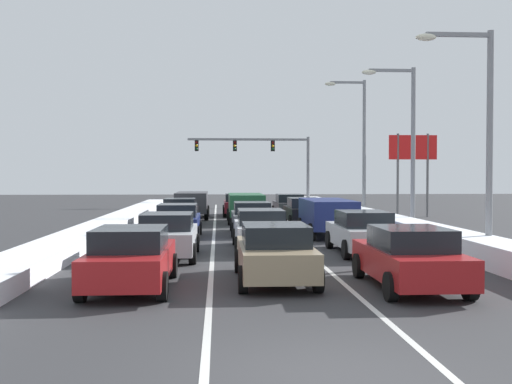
# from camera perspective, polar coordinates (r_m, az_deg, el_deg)

# --- Properties ---
(ground_plane) EXTENTS (120.87, 120.87, 0.00)m
(ground_plane) POSITION_cam_1_polar(r_m,az_deg,el_deg) (27.13, -0.35, -4.29)
(ground_plane) COLOR #333335
(lane_stripe_between_right_lane_and_center_lane) EXTENTS (0.14, 51.14, 0.01)m
(lane_stripe_between_right_lane_and_center_lane) POSITION_cam_1_polar(r_m,az_deg,el_deg) (31.87, 2.24, -3.40)
(lane_stripe_between_right_lane_and_center_lane) COLOR silver
(lane_stripe_between_right_lane_and_center_lane) RESTS_ON ground
(lane_stripe_between_center_lane_and_left_lane) EXTENTS (0.14, 51.14, 0.01)m
(lane_stripe_between_center_lane_and_left_lane) POSITION_cam_1_polar(r_m,az_deg,el_deg) (31.71, -3.89, -3.43)
(lane_stripe_between_center_lane_and_left_lane) COLOR silver
(lane_stripe_between_center_lane_and_left_lane) RESTS_ON ground
(snow_bank_right_shoulder) EXTENTS (1.52, 51.14, 0.75)m
(snow_bank_right_shoulder) POSITION_cam_1_polar(r_m,az_deg,el_deg) (32.80, 11.50, -2.64)
(snow_bank_right_shoulder) COLOR white
(snow_bank_right_shoulder) RESTS_ON ground
(snow_bank_left_shoulder) EXTENTS (1.81, 51.14, 0.51)m
(snow_bank_left_shoulder) POSITION_cam_1_polar(r_m,az_deg,el_deg) (32.16, -13.39, -2.95)
(snow_bank_left_shoulder) COLOR white
(snow_bank_left_shoulder) RESTS_ON ground
(sedan_red_right_lane_nearest) EXTENTS (2.00, 4.50, 1.51)m
(sedan_red_right_lane_nearest) POSITION_cam_1_polar(r_m,az_deg,el_deg) (15.56, 14.06, -5.91)
(sedan_red_right_lane_nearest) COLOR maroon
(sedan_red_right_lane_nearest) RESTS_ON ground
(sedan_silver_right_lane_second) EXTENTS (2.00, 4.50, 1.51)m
(sedan_silver_right_lane_second) POSITION_cam_1_polar(r_m,az_deg,el_deg) (22.07, 9.85, -3.68)
(sedan_silver_right_lane_second) COLOR #B7BABF
(sedan_silver_right_lane_second) RESTS_ON ground
(suv_navy_right_lane_third) EXTENTS (2.16, 4.90, 1.67)m
(suv_navy_right_lane_third) POSITION_cam_1_polar(r_m,az_deg,el_deg) (27.85, 6.63, -2.05)
(suv_navy_right_lane_third) COLOR navy
(suv_navy_right_lane_third) RESTS_ON ground
(sedan_black_right_lane_fourth) EXTENTS (2.00, 4.50, 1.51)m
(sedan_black_right_lane_fourth) POSITION_cam_1_polar(r_m,az_deg,el_deg) (34.32, 4.45, -1.78)
(sedan_black_right_lane_fourth) COLOR black
(sedan_black_right_lane_fourth) RESTS_ON ground
(sedan_charcoal_right_lane_fifth) EXTENTS (2.00, 4.50, 1.51)m
(sedan_charcoal_right_lane_fifth) POSITION_cam_1_polar(r_m,az_deg,el_deg) (40.89, 3.10, -1.23)
(sedan_charcoal_right_lane_fifth) COLOR #38383D
(sedan_charcoal_right_lane_fifth) RESTS_ON ground
(sedan_tan_center_lane_nearest) EXTENTS (2.00, 4.50, 1.51)m
(sedan_tan_center_lane_nearest) POSITION_cam_1_polar(r_m,az_deg,el_deg) (16.02, 1.76, -5.65)
(sedan_tan_center_lane_nearest) COLOR #937F60
(sedan_tan_center_lane_nearest) RESTS_ON ground
(sedan_white_center_lane_second) EXTENTS (2.00, 4.50, 1.51)m
(sedan_white_center_lane_second) POSITION_cam_1_polar(r_m,az_deg,el_deg) (22.78, 0.42, -3.49)
(sedan_white_center_lane_second) COLOR silver
(sedan_white_center_lane_second) RESTS_ON ground
(sedan_gray_center_lane_third) EXTENTS (2.00, 4.50, 1.51)m
(sedan_gray_center_lane_third) POSITION_cam_1_polar(r_m,az_deg,el_deg) (28.95, -0.40, -2.40)
(sedan_gray_center_lane_third) COLOR slate
(sedan_gray_center_lane_third) RESTS_ON ground
(suv_green_center_lane_fourth) EXTENTS (2.16, 4.90, 1.67)m
(suv_green_center_lane_fourth) POSITION_cam_1_polar(r_m,az_deg,el_deg) (35.65, -0.94, -1.24)
(suv_green_center_lane_fourth) COLOR #1E5633
(suv_green_center_lane_fourth) RESTS_ON ground
(sedan_maroon_center_lane_fifth) EXTENTS (2.00, 4.50, 1.51)m
(sedan_maroon_center_lane_fifth) POSITION_cam_1_polar(r_m,az_deg,el_deg) (41.79, -1.73, -1.17)
(sedan_maroon_center_lane_fifth) COLOR maroon
(sedan_maroon_center_lane_fifth) RESTS_ON ground
(sedan_red_left_lane_nearest) EXTENTS (2.00, 4.50, 1.51)m
(sedan_red_left_lane_nearest) POSITION_cam_1_polar(r_m,az_deg,el_deg) (15.33, -11.52, -6.01)
(sedan_red_left_lane_nearest) COLOR maroon
(sedan_red_left_lane_nearest) RESTS_ON ground
(sedan_silver_left_lane_second) EXTENTS (2.00, 4.50, 1.51)m
(sedan_silver_left_lane_second) POSITION_cam_1_polar(r_m,az_deg,el_deg) (20.77, -8.20, -4.00)
(sedan_silver_left_lane_second) COLOR #B7BABF
(sedan_silver_left_lane_second) RESTS_ON ground
(sedan_navy_left_lane_third) EXTENTS (2.00, 4.50, 1.51)m
(sedan_navy_left_lane_third) POSITION_cam_1_polar(r_m,az_deg,el_deg) (27.18, -7.27, -2.67)
(sedan_navy_left_lane_third) COLOR navy
(sedan_navy_left_lane_third) RESTS_ON ground
(sedan_black_left_lane_fourth) EXTENTS (2.00, 4.50, 1.51)m
(sedan_black_left_lane_fourth) POSITION_cam_1_polar(r_m,az_deg,el_deg) (33.68, -7.05, -1.85)
(sedan_black_left_lane_fourth) COLOR black
(sedan_black_left_lane_fourth) RESTS_ON ground
(suv_charcoal_left_lane_fifth) EXTENTS (2.16, 4.90, 1.67)m
(suv_charcoal_left_lane_fifth) POSITION_cam_1_polar(r_m,az_deg,el_deg) (39.39, -5.98, -0.98)
(suv_charcoal_left_lane_fifth) COLOR #38383D
(suv_charcoal_left_lane_fifth) RESTS_ON ground
(traffic_light_gantry) EXTENTS (10.94, 0.47, 6.20)m
(traffic_light_gantry) POSITION_cam_1_polar(r_m,az_deg,el_deg) (55.02, 0.92, 3.64)
(traffic_light_gantry) COLOR slate
(traffic_light_gantry) RESTS_ON ground
(street_lamp_right_near) EXTENTS (2.66, 0.36, 7.58)m
(street_lamp_right_near) POSITION_cam_1_polar(r_m,az_deg,el_deg) (21.84, 19.98, 6.21)
(street_lamp_right_near) COLOR gray
(street_lamp_right_near) RESTS_ON ground
(street_lamp_right_mid) EXTENTS (2.66, 0.36, 7.98)m
(street_lamp_right_mid) POSITION_cam_1_polar(r_m,az_deg,el_deg) (30.71, 13.74, 5.30)
(street_lamp_right_mid) COLOR gray
(street_lamp_right_mid) RESTS_ON ground
(street_lamp_right_far) EXTENTS (2.66, 0.36, 8.79)m
(street_lamp_right_far) POSITION_cam_1_polar(r_m,az_deg,el_deg) (39.66, 9.55, 5.10)
(street_lamp_right_far) COLOR gray
(street_lamp_right_far) RESTS_ON ground
(roadside_sign_right) EXTENTS (3.20, 0.16, 5.50)m
(roadside_sign_right) POSITION_cam_1_polar(r_m,az_deg,el_deg) (41.74, 14.36, 3.25)
(roadside_sign_right) COLOR #59595B
(roadside_sign_right) RESTS_ON ground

